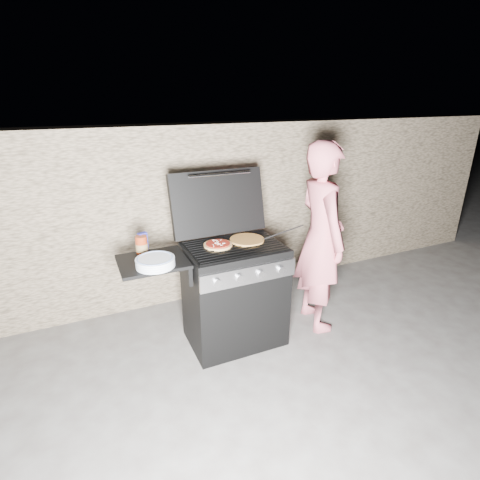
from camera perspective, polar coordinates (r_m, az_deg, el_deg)
name	(u,v)px	position (r m, az deg, el deg)	size (l,w,h in m)	color
ground	(235,338)	(3.50, -0.77, -14.76)	(50.00, 50.00, 0.00)	#494440
stone_wall	(195,212)	(3.99, -6.84, 4.22)	(8.00, 0.35, 1.80)	#9C866A
gas_grill	(207,300)	(3.18, -5.00, -9.14)	(1.34, 0.79, 0.91)	black
pizza_topped	(218,244)	(3.05, -3.38, -0.66)	(0.23, 0.23, 0.03)	#DA934E
pizza_plain	(247,240)	(3.16, 1.08, 0.06)	(0.29, 0.29, 0.02)	gold
sauce_jar	(142,245)	(3.01, -14.77, -0.69)	(0.09, 0.09, 0.14)	maroon
blue_carton	(143,242)	(3.06, -14.58, -0.23)	(0.07, 0.04, 0.15)	navy
plate_stack	(155,262)	(2.77, -12.78, -3.31)	(0.28, 0.28, 0.06)	silver
person	(321,238)	(3.43, 12.20, 0.27)	(0.63, 0.41, 1.72)	#D56573
tongs	(282,233)	(3.23, 6.48, 1.10)	(0.01, 0.01, 0.42)	black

